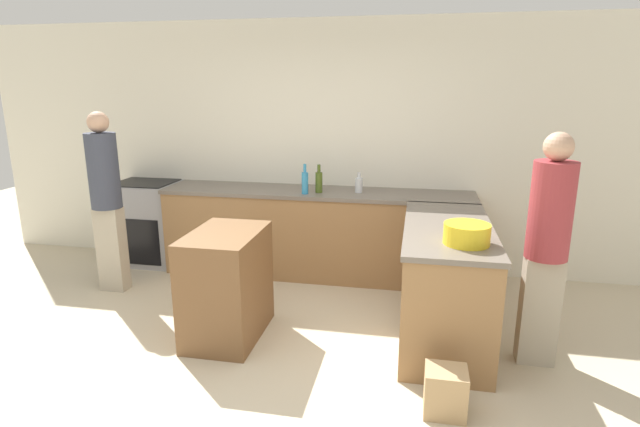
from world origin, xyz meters
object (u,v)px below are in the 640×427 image
(mixing_bowl, at_px, (467,234))
(vinegar_bottle_clear, at_px, (359,185))
(island_table, at_px, (227,285))
(olive_oil_bottle, at_px, (319,181))
(range_oven, at_px, (148,222))
(paper_bag, at_px, (445,392))
(person_by_range, at_px, (106,195))
(person_at_peninsula, at_px, (547,241))
(dish_soap_bottle, at_px, (305,182))

(mixing_bowl, height_order, vinegar_bottle_clear, vinegar_bottle_clear)
(island_table, xyz_separation_m, vinegar_bottle_clear, (0.89, 1.50, 0.57))
(island_table, bearing_deg, olive_oil_bottle, 71.19)
(range_oven, bearing_deg, paper_bag, -34.05)
(person_by_range, bearing_deg, island_table, -24.71)
(person_by_range, relative_size, person_at_peninsula, 1.04)
(paper_bag, bearing_deg, island_table, 157.72)
(vinegar_bottle_clear, height_order, paper_bag, vinegar_bottle_clear)
(vinegar_bottle_clear, relative_size, person_at_peninsula, 0.12)
(dish_soap_bottle, bearing_deg, range_oven, 174.11)
(olive_oil_bottle, bearing_deg, vinegar_bottle_clear, 11.46)
(range_oven, xyz_separation_m, person_at_peninsula, (3.97, -1.46, 0.47))
(vinegar_bottle_clear, relative_size, olive_oil_bottle, 0.72)
(island_table, height_order, person_at_peninsula, person_at_peninsula)
(mixing_bowl, height_order, paper_bag, mixing_bowl)
(mixing_bowl, relative_size, vinegar_bottle_clear, 1.55)
(mixing_bowl, xyz_separation_m, person_at_peninsula, (0.57, 0.14, -0.06))
(dish_soap_bottle, distance_m, person_by_range, 1.95)
(range_oven, distance_m, person_at_peninsula, 4.26)
(range_oven, relative_size, dish_soap_bottle, 3.08)
(island_table, xyz_separation_m, person_at_peninsula, (2.41, 0.06, 0.50))
(island_table, xyz_separation_m, olive_oil_bottle, (0.48, 1.42, 0.61))
(range_oven, relative_size, mixing_bowl, 2.93)
(dish_soap_bottle, relative_size, olive_oil_bottle, 1.06)
(vinegar_bottle_clear, bearing_deg, mixing_bowl, -58.86)
(range_oven, relative_size, person_by_range, 0.53)
(vinegar_bottle_clear, distance_m, paper_bag, 2.51)
(paper_bag, bearing_deg, dish_soap_bottle, 123.97)
(dish_soap_bottle, relative_size, person_by_range, 0.17)
(range_oven, distance_m, island_table, 2.18)
(vinegar_bottle_clear, bearing_deg, dish_soap_bottle, -161.37)
(mixing_bowl, distance_m, olive_oil_bottle, 2.02)
(range_oven, distance_m, dish_soap_bottle, 2.02)
(island_table, xyz_separation_m, person_by_range, (-1.49, 0.68, 0.54))
(paper_bag, bearing_deg, mixing_bowl, 79.13)
(olive_oil_bottle, distance_m, person_at_peninsula, 2.36)
(paper_bag, bearing_deg, person_by_range, 156.58)
(person_at_peninsula, relative_size, paper_bag, 5.64)
(island_table, bearing_deg, mixing_bowl, -2.36)
(mixing_bowl, height_order, olive_oil_bottle, olive_oil_bottle)
(mixing_bowl, relative_size, paper_bag, 1.06)
(person_at_peninsula, bearing_deg, mixing_bowl, -166.59)
(dish_soap_bottle, bearing_deg, olive_oil_bottle, 37.64)
(island_table, height_order, mixing_bowl, mixing_bowl)
(range_oven, distance_m, olive_oil_bottle, 2.13)
(dish_soap_bottle, bearing_deg, vinegar_bottle_clear, 18.63)
(mixing_bowl, bearing_deg, vinegar_bottle_clear, 121.14)
(mixing_bowl, height_order, person_at_peninsula, person_at_peninsula)
(person_by_range, relative_size, paper_bag, 5.85)
(range_oven, bearing_deg, person_at_peninsula, -20.13)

